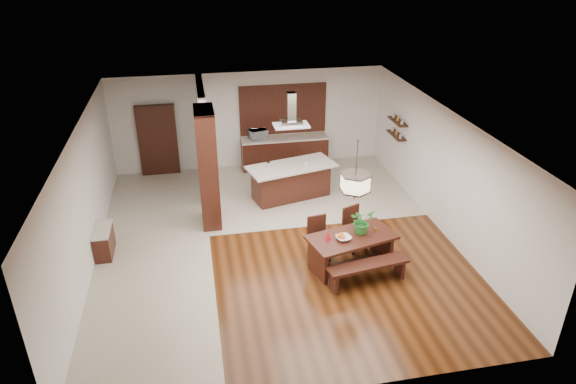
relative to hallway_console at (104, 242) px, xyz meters
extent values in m
plane|color=#391B0A|center=(3.81, -0.20, -0.32)|extent=(9.00, 9.00, 0.00)
cube|color=white|center=(3.81, -0.20, 2.58)|extent=(8.00, 9.00, 0.04)
cube|color=silver|center=(3.81, 4.30, 1.14)|extent=(8.00, 0.04, 2.90)
cube|color=silver|center=(3.81, -4.70, 1.14)|extent=(8.00, 0.04, 2.90)
cube|color=silver|center=(-0.19, -0.20, 1.14)|extent=(0.04, 9.00, 2.90)
cube|color=silver|center=(7.81, -0.20, 1.14)|extent=(0.04, 9.00, 2.90)
cube|color=beige|center=(1.06, -0.20, -0.31)|extent=(2.50, 9.00, 0.01)
cube|color=beige|center=(5.06, 2.30, -0.31)|extent=(5.50, 4.00, 0.01)
cube|color=#3D1F0F|center=(3.81, -0.20, 2.57)|extent=(8.00, 9.00, 0.02)
cube|color=black|center=(2.41, 1.00, 1.14)|extent=(0.45, 1.00, 2.90)
cube|color=silver|center=(2.41, 3.10, 1.14)|extent=(0.18, 2.40, 2.90)
cube|color=black|center=(0.00, 0.00, 0.00)|extent=(0.37, 0.88, 0.63)
cube|color=black|center=(1.11, 4.20, 0.74)|extent=(1.10, 0.20, 2.10)
cube|color=black|center=(4.81, 4.00, 0.13)|extent=(2.60, 0.60, 0.90)
cube|color=beige|center=(4.81, 4.00, 0.61)|extent=(2.60, 0.62, 0.05)
cube|color=olive|center=(4.81, 4.26, 1.44)|extent=(2.60, 0.08, 1.50)
cube|color=black|center=(7.68, 2.40, 1.08)|extent=(0.26, 0.90, 0.04)
cube|color=black|center=(7.68, 2.40, 1.49)|extent=(0.26, 0.90, 0.04)
cube|color=black|center=(5.22, -1.50, 0.41)|extent=(1.99, 1.34, 0.06)
cube|color=black|center=(4.45, -1.70, 0.03)|extent=(0.26, 0.72, 0.70)
cube|color=black|center=(5.98, -1.30, 0.03)|extent=(0.26, 0.72, 0.70)
imported|color=#27762A|center=(5.45, -1.41, 0.72)|extent=(0.62, 0.59, 0.55)
imported|color=beige|center=(5.00, -1.61, 0.48)|extent=(0.36, 0.36, 0.08)
cone|color=red|center=(4.68, -1.54, 0.54)|extent=(0.16, 0.16, 0.19)
cylinder|color=gold|center=(5.76, -1.42, 0.49)|extent=(0.07, 0.07, 0.09)
cube|color=black|center=(4.60, 1.94, 0.14)|extent=(2.13, 1.23, 0.90)
cube|color=beige|center=(4.60, 1.89, 0.61)|extent=(2.48, 1.54, 0.05)
imported|color=silver|center=(4.99, 1.83, 0.68)|extent=(0.15, 0.15, 0.09)
imported|color=#BABCC2|center=(4.02, 4.04, 0.78)|extent=(0.60, 0.50, 0.29)
camera|label=1|loc=(2.17, -10.24, 6.06)|focal=32.00mm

